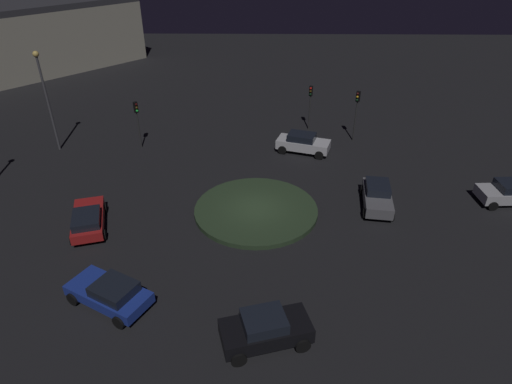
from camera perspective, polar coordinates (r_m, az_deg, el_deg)
ground_plane at (r=28.95m, az=0.00°, el=-2.60°), size 114.77×114.77×0.00m
roundabout_island at (r=28.86m, az=0.00°, el=-2.35°), size 8.12×8.12×0.30m
car_silver at (r=34.12m, az=30.08°, el=-0.04°), size 4.00×2.24×1.55m
car_black at (r=20.31m, az=1.23°, el=-17.41°), size 4.34×2.91×1.63m
car_blue at (r=23.14m, az=-18.47°, el=-12.34°), size 4.65×3.68×1.41m
car_grey at (r=30.26m, az=15.52°, el=-0.46°), size 2.42×4.36×1.53m
car_white at (r=36.68m, az=6.13°, el=6.39°), size 4.63×3.06×1.63m
car_red at (r=28.88m, az=-21.05°, el=-3.32°), size 3.01×4.64×1.37m
traffic_light_northwest at (r=37.82m, az=-15.23°, el=9.59°), size 0.39×0.39×4.04m
traffic_light_north at (r=40.53m, az=7.09°, el=11.94°), size 0.35×0.39×4.12m
traffic_light_northeast at (r=38.73m, az=12.99°, el=10.83°), size 0.37×0.39×4.46m
streetlamp_northwest at (r=39.20m, az=-25.77°, el=11.75°), size 0.47×0.47×8.17m
store_building at (r=66.33m, az=-28.36°, el=17.25°), size 28.12×29.87×8.31m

